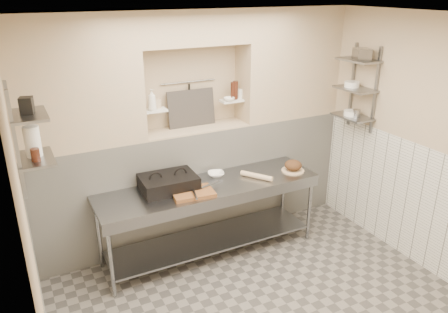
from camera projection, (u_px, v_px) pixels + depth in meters
ceiling at (282, 11)px, 3.32m from camera, size 4.00×3.90×0.10m
wall_left at (22, 241)px, 2.99m from camera, size 0.10×3.90×2.80m
wall_right at (434, 147)px, 4.71m from camera, size 0.10×3.90×2.80m
wall_back at (187, 124)px, 5.51m from camera, size 4.00×0.10×2.80m
backwall_lower at (196, 182)px, 5.56m from camera, size 4.00×0.40×1.40m
alcove_sill at (195, 129)px, 5.30m from camera, size 1.30×0.40×0.02m
backwall_pillar_left at (75, 83)px, 4.49m from camera, size 1.35×0.40×1.40m
backwall_pillar_right at (288, 63)px, 5.60m from camera, size 1.35×0.40×1.40m
backwall_header at (193, 27)px, 4.86m from camera, size 1.30×0.40×0.40m
wainscot_right at (419, 206)px, 4.95m from camera, size 0.02×3.90×1.40m
alcove_shelf_left at (154, 110)px, 4.98m from camera, size 0.28×0.16×0.02m
alcove_shelf_right at (232, 101)px, 5.40m from camera, size 0.28×0.16×0.02m
utensil_rail at (188, 82)px, 5.24m from camera, size 0.70×0.02×0.02m
hanging_steel at (189, 96)px, 5.29m from camera, size 0.02×0.02×0.30m
splash_panel at (191, 108)px, 5.30m from camera, size 0.60×0.08×0.45m
shelf_rail_left_a at (14, 133)px, 3.91m from camera, size 0.03×0.03×0.95m
shelf_rail_left_b at (16, 147)px, 3.58m from camera, size 0.03×0.03×0.95m
wall_shelf_left_lower at (36, 159)px, 3.87m from camera, size 0.30×0.50×0.02m
wall_shelf_left_upper at (28, 115)px, 3.73m from camera, size 0.30×0.50×0.03m
shelf_rail_right_a at (352, 85)px, 5.55m from camera, size 0.03×0.03×1.05m
shelf_rail_right_b at (376, 91)px, 5.22m from camera, size 0.03×0.03×1.05m
wall_shelf_right_lower at (352, 117)px, 5.46m from camera, size 0.30×0.50×0.02m
wall_shelf_right_mid at (355, 89)px, 5.33m from camera, size 0.30×0.50×0.02m
wall_shelf_right_upper at (358, 60)px, 5.20m from camera, size 0.30×0.50×0.03m
prep_table at (210, 206)px, 5.08m from camera, size 2.60×0.70×0.90m
panini_press at (169, 183)px, 4.85m from camera, size 0.62×0.46×0.17m
cutting_board at (193, 193)px, 4.76m from camera, size 0.48×0.36×0.04m
knife_blade at (211, 184)px, 4.90m from camera, size 0.28×0.11×0.01m
tongs at (195, 193)px, 4.67m from camera, size 0.08×0.26×0.02m
mixing_bowl at (216, 174)px, 5.22m from camera, size 0.24×0.24×0.05m
rolling_pin at (257, 176)px, 5.16m from camera, size 0.28×0.36×0.06m
bread_board at (293, 170)px, 5.37m from camera, size 0.28×0.28×0.02m
bread_loaf at (293, 165)px, 5.34m from camera, size 0.21×0.21×0.13m
bottle_soap at (152, 100)px, 4.89m from camera, size 0.12×0.12×0.24m
jar_alcove at (157, 104)px, 5.01m from camera, size 0.07×0.07×0.11m
bowl_alcove at (229, 99)px, 5.33m from camera, size 0.16×0.16×0.04m
condiment_a at (235, 90)px, 5.38m from camera, size 0.06×0.06×0.23m
condiment_b at (233, 91)px, 5.37m from camera, size 0.05×0.05×0.22m
condiment_c at (240, 94)px, 5.46m from camera, size 0.07×0.07×0.11m
jug_left at (33, 141)px, 3.85m from camera, size 0.14×0.14×0.28m
jar_left at (35, 155)px, 3.77m from camera, size 0.08×0.08×0.11m
box_left_upper at (27, 106)px, 3.69m from camera, size 0.13×0.13×0.15m
bowl_right at (352, 113)px, 5.45m from camera, size 0.20×0.20×0.06m
canister_right at (356, 113)px, 5.38m from camera, size 0.09×0.09×0.09m
bowl_right_mid at (352, 84)px, 5.37m from camera, size 0.18×0.18×0.07m
basket_right at (362, 54)px, 5.14m from camera, size 0.24×0.26×0.13m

